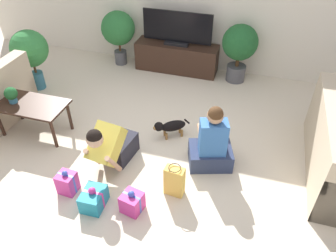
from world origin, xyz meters
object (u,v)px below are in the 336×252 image
coffee_table (31,108)px  person_sitting (212,145)px  dog (170,126)px  gift_box_a (94,199)px  tv_console (177,57)px  potted_plant_back_right (240,46)px  person_kneeling (111,146)px  gift_bag_a (174,181)px  tabletop_plant (11,94)px  potted_plant_corner_left (30,51)px  gift_box_c (132,202)px  potted_plant_back_left (118,30)px  tv (177,30)px  gift_box_b (67,183)px

coffee_table → person_sitting: 2.44m
dog → gift_box_a: (-0.46, -1.37, -0.07)m
tv_console → potted_plant_back_right: size_ratio=1.48×
tv_console → person_sitting: size_ratio=1.64×
person_kneeling → coffee_table: bearing=175.0°
gift_box_a → gift_bag_a: gift_bag_a is taller
dog → tabletop_plant: size_ratio=1.98×
potted_plant_back_right → person_kneeling: 2.83m
potted_plant_corner_left → dog: bearing=-13.5°
tv_console → person_sitting: (1.07, -2.25, 0.07)m
tv_console → person_kneeling: bearing=-91.7°
person_kneeling → gift_box_c: 0.77m
tv_console → potted_plant_back_left: potted_plant_back_left is taller
person_sitting → gift_box_a: size_ratio=2.90×
tv → person_sitting: bearing=-64.6°
tv → person_sitting: 2.53m
tv_console → dog: size_ratio=3.33×
person_kneeling → gift_bag_a: person_kneeling is taller
person_sitting → tv: bearing=-82.4°
tv_console → tabletop_plant: 2.87m
person_sitting → dog: person_sitting is taller
person_sitting → dog: bearing=-48.1°
potted_plant_corner_left → gift_box_c: (2.45, -1.90, -0.56)m
potted_plant_back_right → person_kneeling: potted_plant_back_right is taller
gift_box_c → gift_bag_a: size_ratio=0.71×
potted_plant_back_right → tv: bearing=177.4°
person_sitting → gift_box_c: person_sitting is taller
coffee_table → tv: tv is taller
potted_plant_corner_left → potted_plant_back_left: potted_plant_corner_left is taller
person_kneeling → dog: 0.91m
coffee_table → tabletop_plant: tabletop_plant is taller
tv → potted_plant_corner_left: size_ratio=1.21×
gift_box_b → gift_bag_a: size_ratio=0.78×
tv → person_kneeling: bearing=-91.7°
tv_console → tv: (0.00, -0.00, 0.51)m
potted_plant_corner_left → potted_plant_back_left: bearing=51.7°
gift_box_c → gift_bag_a: (0.37, 0.36, 0.08)m
coffee_table → gift_bag_a: coffee_table is taller
person_kneeling → person_sitting: person_sitting is taller
tabletop_plant → tv: bearing=55.7°
gift_box_a → person_sitting: bearing=42.7°
gift_box_a → gift_bag_a: size_ratio=0.76×
potted_plant_back_right → gift_box_a: bearing=-109.0°
coffee_table → tv_console: size_ratio=0.65×
gift_box_b → gift_bag_a: (1.17, 0.32, 0.06)m
tv_console → potted_plant_back_left: (-1.08, -0.05, 0.41)m
person_sitting → gift_bag_a: person_sitting is taller
potted_plant_back_right → tv_console: bearing=177.4°
coffee_table → tv: 2.72m
gift_box_b → coffee_table: bearing=139.5°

